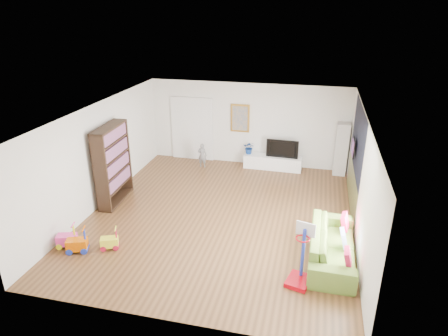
% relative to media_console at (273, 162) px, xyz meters
% --- Properties ---
extents(floor, '(6.50, 7.50, 0.00)m').
position_rel_media_console_xyz_m(floor, '(-0.91, -3.44, -0.22)').
color(floor, brown).
rests_on(floor, ground).
extents(ceiling, '(6.50, 7.50, 0.00)m').
position_rel_media_console_xyz_m(ceiling, '(-0.91, -3.44, 2.48)').
color(ceiling, white).
rests_on(ceiling, ground).
extents(wall_back, '(6.50, 0.00, 2.70)m').
position_rel_media_console_xyz_m(wall_back, '(-0.91, 0.31, 1.13)').
color(wall_back, silver).
rests_on(wall_back, ground).
extents(wall_front, '(6.50, 0.00, 2.70)m').
position_rel_media_console_xyz_m(wall_front, '(-0.91, -7.19, 1.13)').
color(wall_front, white).
rests_on(wall_front, ground).
extents(wall_left, '(0.00, 7.50, 2.70)m').
position_rel_media_console_xyz_m(wall_left, '(-4.16, -3.44, 1.13)').
color(wall_left, silver).
rests_on(wall_left, ground).
extents(wall_right, '(0.00, 7.50, 2.70)m').
position_rel_media_console_xyz_m(wall_right, '(2.34, -3.44, 1.13)').
color(wall_right, silver).
rests_on(wall_right, ground).
extents(navy_accent, '(0.01, 3.20, 1.70)m').
position_rel_media_console_xyz_m(navy_accent, '(2.33, -2.04, 1.63)').
color(navy_accent, black).
rests_on(navy_accent, wall_right).
extents(olive_wainscot, '(0.01, 3.20, 1.00)m').
position_rel_media_console_xyz_m(olive_wainscot, '(2.33, -2.04, 0.28)').
color(olive_wainscot, brown).
rests_on(olive_wainscot, wall_right).
extents(doorway, '(1.45, 0.06, 2.10)m').
position_rel_media_console_xyz_m(doorway, '(-2.81, 0.27, 0.83)').
color(doorway, white).
rests_on(doorway, ground).
extents(painting_back, '(0.62, 0.06, 0.92)m').
position_rel_media_console_xyz_m(painting_back, '(-1.16, 0.27, 1.33)').
color(painting_back, gold).
rests_on(painting_back, wall_back).
extents(artwork_right, '(0.04, 0.56, 0.46)m').
position_rel_media_console_xyz_m(artwork_right, '(2.26, -1.84, 1.33)').
color(artwork_right, '#7F3F8C').
rests_on(artwork_right, wall_right).
extents(media_console, '(1.88, 0.51, 0.44)m').
position_rel_media_console_xyz_m(media_console, '(0.00, 0.00, 0.00)').
color(media_console, white).
rests_on(media_console, ground).
extents(tall_cabinet, '(0.39, 0.39, 1.65)m').
position_rel_media_console_xyz_m(tall_cabinet, '(2.09, 0.03, 0.61)').
color(tall_cabinet, silver).
rests_on(tall_cabinet, ground).
extents(bookshelf, '(0.45, 1.46, 2.12)m').
position_rel_media_console_xyz_m(bookshelf, '(-3.89, -3.28, 0.84)').
color(bookshelf, '#301F13').
rests_on(bookshelf, ground).
extents(sofa, '(0.94, 2.34, 0.68)m').
position_rel_media_console_xyz_m(sofa, '(1.82, -4.70, 0.12)').
color(sofa, olive).
rests_on(sofa, ground).
extents(basketball_hoop, '(0.55, 0.61, 1.25)m').
position_rel_media_console_xyz_m(basketball_hoop, '(1.20, -5.68, 0.41)').
color(basketball_hoop, '#AA0410').
rests_on(basketball_hoop, ground).
extents(ride_on_yellow, '(0.44, 0.36, 0.50)m').
position_rel_media_console_xyz_m(ride_on_yellow, '(-2.92, -5.45, 0.03)').
color(ride_on_yellow, yellow).
rests_on(ride_on_yellow, ground).
extents(ride_on_orange, '(0.50, 0.40, 0.58)m').
position_rel_media_console_xyz_m(ride_on_orange, '(-3.54, -5.72, 0.07)').
color(ride_on_orange, '#DB5C00').
rests_on(ride_on_orange, ground).
extents(ride_on_pink, '(0.48, 0.37, 0.56)m').
position_rel_media_console_xyz_m(ride_on_pink, '(-3.87, -5.60, 0.06)').
color(ride_on_pink, '#F83CA2').
rests_on(ride_on_pink, ground).
extents(child, '(0.30, 0.21, 0.81)m').
position_rel_media_console_xyz_m(child, '(-2.27, -0.39, 0.19)').
color(child, slate).
rests_on(child, ground).
extents(tv, '(1.02, 0.17, 0.59)m').
position_rel_media_console_xyz_m(tv, '(0.29, 0.02, 0.51)').
color(tv, black).
rests_on(tv, media_console).
extents(vase_plant, '(0.39, 0.34, 0.43)m').
position_rel_media_console_xyz_m(vase_plant, '(-0.79, 0.03, 0.43)').
color(vase_plant, navy).
rests_on(vase_plant, media_console).
extents(pillow_left, '(0.12, 0.36, 0.35)m').
position_rel_media_console_xyz_m(pillow_left, '(2.08, -5.41, 0.32)').
color(pillow_left, '#AF1941').
rests_on(pillow_left, sofa).
extents(pillow_center, '(0.11, 0.35, 0.35)m').
position_rel_media_console_xyz_m(pillow_center, '(2.03, -4.72, 0.32)').
color(pillow_center, white).
rests_on(pillow_center, sofa).
extents(pillow_right, '(0.16, 0.37, 0.36)m').
position_rel_media_console_xyz_m(pillow_right, '(2.07, -4.01, 0.32)').
color(pillow_right, '#CD0E3C').
rests_on(pillow_right, sofa).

